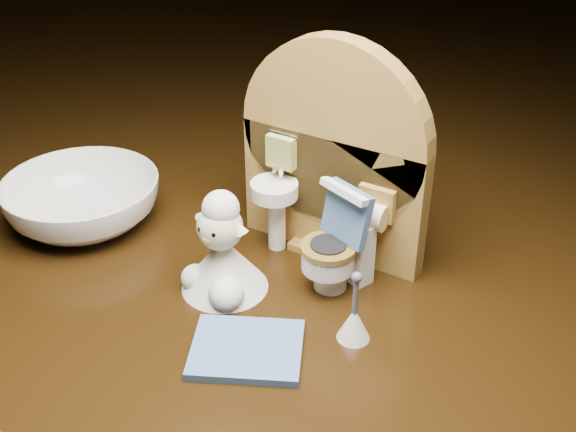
# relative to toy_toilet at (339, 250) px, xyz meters

# --- Properties ---
(backdrop_panel) EXTENTS (0.13, 0.05, 0.15)m
(backdrop_panel) POSITION_rel_toy_toilet_xyz_m (-0.02, 0.03, 0.04)
(backdrop_panel) COLOR olive
(backdrop_panel) RESTS_ON ground
(toy_toilet) EXTENTS (0.04, 0.05, 0.07)m
(toy_toilet) POSITION_rel_toy_toilet_xyz_m (0.00, 0.00, 0.00)
(toy_toilet) COLOR white
(toy_toilet) RESTS_ON ground
(bath_mat) EXTENTS (0.08, 0.07, 0.00)m
(bath_mat) POSITION_rel_toy_toilet_xyz_m (-0.01, -0.09, -0.02)
(bath_mat) COLOR #486C9E
(bath_mat) RESTS_ON ground
(toilet_brush) EXTENTS (0.02, 0.02, 0.05)m
(toilet_brush) POSITION_rel_toy_toilet_xyz_m (0.03, -0.04, -0.01)
(toilet_brush) COLOR white
(toilet_brush) RESTS_ON ground
(plush_lamb) EXTENTS (0.06, 0.06, 0.07)m
(plush_lamb) POSITION_rel_toy_toilet_xyz_m (-0.06, -0.04, -0.00)
(plush_lamb) COLOR white
(plush_lamb) RESTS_ON ground
(ceramic_bowl) EXTENTS (0.14, 0.14, 0.04)m
(ceramic_bowl) POSITION_rel_toy_toilet_xyz_m (-0.19, -0.03, -0.01)
(ceramic_bowl) COLOR white
(ceramic_bowl) RESTS_ON ground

